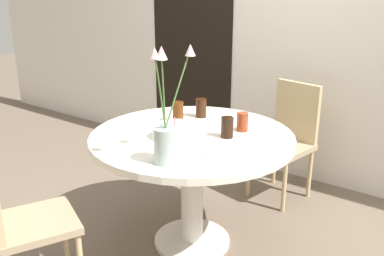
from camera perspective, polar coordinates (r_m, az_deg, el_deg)
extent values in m
plane|color=#6B5B4C|center=(2.92, 0.00, -14.94)|extent=(16.00, 16.00, 0.00)
cube|color=silver|center=(3.67, 13.27, 13.31)|extent=(8.00, 0.05, 2.60)
cube|color=black|center=(4.16, -0.09, 10.60)|extent=(0.90, 0.01, 2.05)
cylinder|color=silver|center=(2.59, 0.00, -1.26)|extent=(1.23, 1.23, 0.04)
cylinder|color=silver|center=(2.73, 0.00, -8.43)|extent=(0.14, 0.14, 0.69)
cylinder|color=silver|center=(2.91, 0.00, -14.69)|extent=(0.49, 0.49, 0.03)
cube|color=#9E896B|center=(3.37, 11.77, -2.49)|extent=(0.47, 0.47, 0.04)
cube|color=tan|center=(3.43, 13.82, 2.18)|extent=(0.38, 0.11, 0.46)
cylinder|color=tan|center=(3.42, 7.53, -5.91)|extent=(0.03, 0.03, 0.40)
cylinder|color=tan|center=(3.24, 12.19, -7.68)|extent=(0.03, 0.03, 0.40)
cylinder|color=tan|center=(3.67, 10.93, -4.33)|extent=(0.03, 0.03, 0.40)
cylinder|color=tan|center=(3.50, 15.42, -5.86)|extent=(0.03, 0.03, 0.40)
cube|color=#9E896B|center=(2.45, -20.01, -11.84)|extent=(0.53, 0.53, 0.04)
cylinder|color=tan|center=(2.73, -16.53, -13.49)|extent=(0.03, 0.03, 0.40)
cylinder|color=tan|center=(2.70, -23.77, -14.81)|extent=(0.03, 0.03, 0.40)
cylinder|color=white|center=(2.51, -2.30, -0.43)|extent=(0.23, 0.23, 0.08)
cylinder|color=#E54C4C|center=(2.49, -2.32, 0.95)|extent=(0.01, 0.01, 0.04)
cylinder|color=#9EB2AD|center=(2.15, -3.52, -2.35)|extent=(0.12, 0.12, 0.19)
cylinder|color=#4C7538|center=(2.04, -3.83, 4.81)|extent=(0.03, 0.05, 0.38)
cone|color=beige|center=(1.98, -4.11, 9.98)|extent=(0.06, 0.06, 0.06)
cylinder|color=#4C7538|center=(2.01, -4.25, 4.73)|extent=(0.05, 0.12, 0.39)
cone|color=beige|center=(1.92, -5.01, 9.95)|extent=(0.05, 0.05, 0.05)
cylinder|color=#4C7538|center=(2.10, -1.92, 5.16)|extent=(0.06, 0.14, 0.38)
cone|color=beige|center=(2.10, -0.23, 10.38)|extent=(0.05, 0.05, 0.06)
cylinder|color=white|center=(2.31, 3.81, -3.16)|extent=(0.18, 0.18, 0.01)
cylinder|color=maroon|center=(2.64, 6.73, 0.82)|extent=(0.07, 0.07, 0.12)
cylinder|color=#51280F|center=(2.78, -1.88, 2.11)|extent=(0.07, 0.07, 0.14)
cylinder|color=#33190C|center=(2.89, 1.22, 2.68)|extent=(0.07, 0.07, 0.13)
cylinder|color=black|center=(2.52, 4.72, 0.09)|extent=(0.07, 0.07, 0.12)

